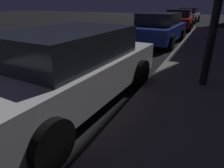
# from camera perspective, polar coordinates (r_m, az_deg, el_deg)

# --- Properties ---
(car_white) EXTENTS (2.26, 4.68, 1.43)m
(car_white) POSITION_cam_1_polar(r_m,az_deg,el_deg) (3.86, -12.35, 4.62)
(car_white) COLOR silver
(car_white) RESTS_ON ground
(car_blue) EXTENTS (2.25, 4.18, 1.43)m
(car_blue) POSITION_cam_1_polar(r_m,az_deg,el_deg) (10.16, 13.28, 15.46)
(car_blue) COLOR navy
(car_blue) RESTS_ON ground
(car_red) EXTENTS (2.20, 4.47, 1.43)m
(car_red) POSITION_cam_1_polar(r_m,az_deg,el_deg) (16.34, 18.81, 17.37)
(car_red) COLOR maroon
(car_red) RESTS_ON ground
(car_silver) EXTENTS (2.15, 4.18, 1.43)m
(car_silver) POSITION_cam_1_polar(r_m,az_deg,el_deg) (22.15, 21.21, 18.14)
(car_silver) COLOR #B7B7BF
(car_silver) RESTS_ON ground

